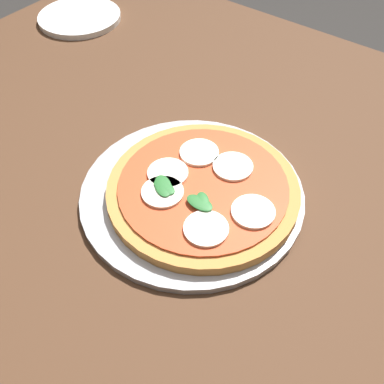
% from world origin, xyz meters
% --- Properties ---
extents(ground_plane, '(6.00, 6.00, 0.00)m').
position_xyz_m(ground_plane, '(0.00, 0.00, 0.00)').
color(ground_plane, '#2D2B28').
extents(dining_table, '(1.36, 1.20, 0.73)m').
position_xyz_m(dining_table, '(0.00, 0.00, 0.65)').
color(dining_table, '#4C301E').
rests_on(dining_table, ground_plane).
extents(serving_tray, '(0.37, 0.37, 0.01)m').
position_xyz_m(serving_tray, '(0.08, -0.03, 0.73)').
color(serving_tray, '#B2B2B7').
rests_on(serving_tray, dining_table).
extents(pizza, '(0.31, 0.31, 0.03)m').
position_xyz_m(pizza, '(0.10, -0.02, 0.75)').
color(pizza, '#C6843F').
rests_on(pizza, serving_tray).
extents(plate_white, '(0.21, 0.21, 0.01)m').
position_xyz_m(plate_white, '(-0.51, 0.28, 0.73)').
color(plate_white, white).
rests_on(plate_white, dining_table).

